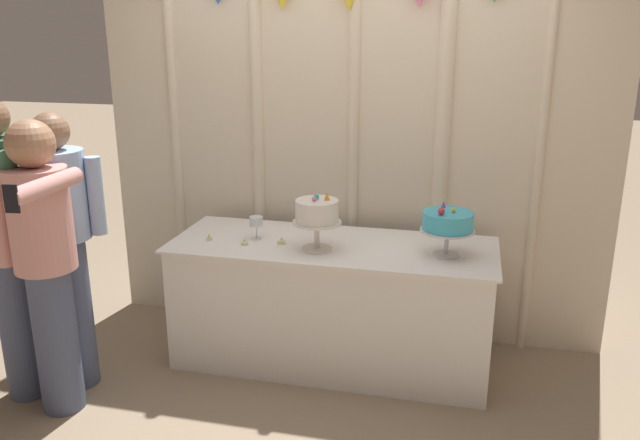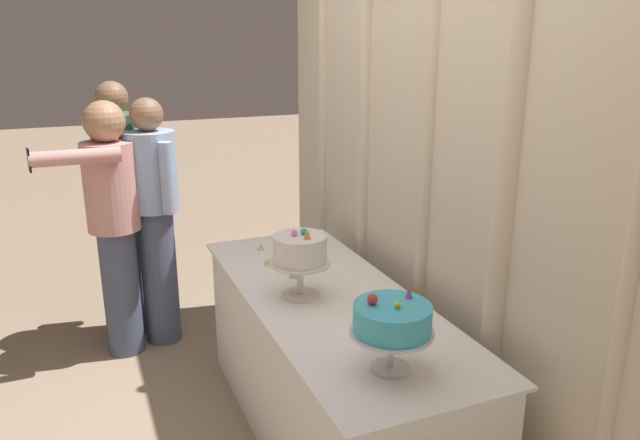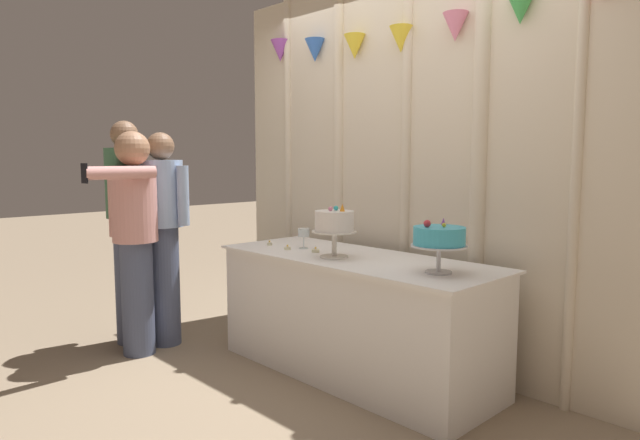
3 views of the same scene
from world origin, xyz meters
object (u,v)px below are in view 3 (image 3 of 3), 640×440
(wine_glass, at_px, (304,233))
(guest_girl_blue_dress, at_px, (134,231))
(cake_table, at_px, (355,316))
(guest_man_pink_jacket, at_px, (163,229))
(cake_display_nearleft, at_px, (334,224))
(cake_display_nearright, at_px, (439,238))
(tealight_near_left, at_px, (287,248))
(tealight_far_left, at_px, (270,244))
(guest_man_dark_suit, at_px, (128,221))
(tealight_near_right, at_px, (316,251))

(wine_glass, relative_size, guest_girl_blue_dress, 0.09)
(cake_table, height_order, guest_man_pink_jacket, guest_man_pink_jacket)
(cake_display_nearleft, height_order, wine_glass, cake_display_nearleft)
(cake_display_nearleft, bearing_deg, cake_display_nearright, 5.65)
(cake_table, xyz_separation_m, guest_girl_blue_dress, (-1.31, -0.84, 0.50))
(wine_glass, distance_m, tealight_near_left, 0.16)
(cake_table, xyz_separation_m, tealight_near_left, (-0.50, -0.14, 0.39))
(tealight_far_left, height_order, guest_man_pink_jacket, guest_man_pink_jacket)
(wine_glass, bearing_deg, cake_table, 2.27)
(cake_display_nearright, distance_m, guest_girl_blue_dress, 2.12)
(cake_display_nearright, height_order, guest_man_pink_jacket, guest_man_pink_jacket)
(cake_display_nearright, xyz_separation_m, guest_man_pink_jacket, (-2.03, -0.54, -0.09))
(tealight_far_left, bearing_deg, cake_display_nearleft, -1.38)
(cake_display_nearright, height_order, guest_man_dark_suit, guest_man_dark_suit)
(cake_table, distance_m, wine_glass, 0.67)
(cake_display_nearright, distance_m, guest_man_dark_suit, 2.35)
(cake_display_nearleft, relative_size, tealight_near_right, 6.60)
(tealight_near_left, bearing_deg, guest_girl_blue_dress, -139.03)
(cake_display_nearleft, height_order, tealight_near_right, cake_display_nearleft)
(cake_display_nearright, bearing_deg, cake_table, 175.66)
(cake_display_nearright, relative_size, tealight_near_left, 6.51)
(tealight_near_right, bearing_deg, tealight_near_left, -162.17)
(cake_table, relative_size, wine_glass, 13.66)
(cake_display_nearright, bearing_deg, wine_glass, 178.38)
(tealight_near_left, xyz_separation_m, guest_man_dark_suit, (-1.09, -0.63, 0.15))
(guest_girl_blue_dress, bearing_deg, guest_man_dark_suit, 163.89)
(cake_display_nearright, distance_m, tealight_near_left, 1.17)
(cake_display_nearright, xyz_separation_m, guest_man_dark_suit, (-2.24, -0.71, -0.04))
(cake_display_nearright, bearing_deg, tealight_far_left, -177.72)
(wine_glass, relative_size, guest_man_dark_suit, 0.08)
(tealight_far_left, relative_size, tealight_near_left, 0.79)
(cake_table, xyz_separation_m, tealight_far_left, (-0.73, -0.11, 0.39))
(cake_display_nearleft, height_order, tealight_near_left, cake_display_nearleft)
(cake_display_nearright, height_order, tealight_far_left, cake_display_nearright)
(cake_table, bearing_deg, guest_girl_blue_dress, -147.32)
(cake_display_nearright, xyz_separation_m, tealight_far_left, (-1.39, -0.06, -0.18))
(cake_display_nearright, height_order, guest_girl_blue_dress, guest_girl_blue_dress)
(cake_display_nearleft, distance_m, tealight_far_left, 0.70)
(guest_man_dark_suit, bearing_deg, tealight_far_left, 37.47)
(cake_table, bearing_deg, guest_man_dark_suit, -154.36)
(cake_table, relative_size, tealight_near_left, 41.17)
(tealight_near_right, height_order, guest_man_dark_suit, guest_man_dark_suit)
(cake_display_nearleft, xyz_separation_m, tealight_near_right, (-0.23, 0.05, -0.20))
(cake_table, xyz_separation_m, guest_man_pink_jacket, (-1.37, -0.59, 0.48))
(cake_display_nearright, relative_size, guest_girl_blue_dress, 0.19)
(cake_display_nearleft, distance_m, guest_man_dark_suit, 1.65)
(wine_glass, bearing_deg, tealight_near_left, -106.69)
(cake_display_nearright, distance_m, tealight_far_left, 1.40)
(cake_table, height_order, tealight_far_left, tealight_far_left)
(wine_glass, bearing_deg, tealight_near_right, -16.33)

